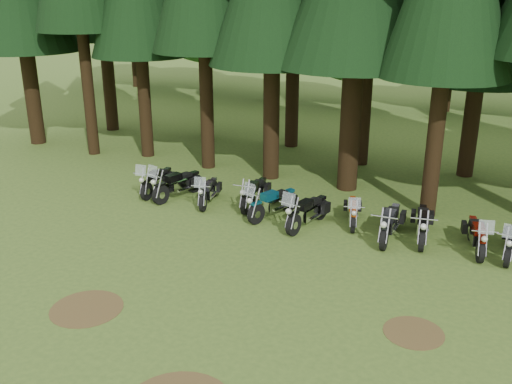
# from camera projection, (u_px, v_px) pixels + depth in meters

# --- Properties ---
(ground) EXTENTS (120.00, 120.00, 0.00)m
(ground) POSITION_uv_depth(u_px,v_px,m) (232.00, 299.00, 14.56)
(ground) COLOR #3D5921
(ground) RESTS_ON ground
(decid_0) EXTENTS (8.00, 7.78, 10.00)m
(decid_0) POSITION_uv_depth(u_px,v_px,m) (132.00, 9.00, 43.03)
(decid_0) COLOR black
(decid_0) RESTS_ON ground
(decid_1) EXTENTS (7.91, 7.69, 9.88)m
(decid_1) POSITION_uv_depth(u_px,v_px,m) (205.00, 11.00, 40.95)
(decid_1) COLOR black
(decid_1) RESTS_ON ground
(decid_2) EXTENTS (6.72, 6.53, 8.40)m
(decid_2) POSITION_uv_depth(u_px,v_px,m) (269.00, 27.00, 38.13)
(decid_2) COLOR black
(decid_2) RESTS_ON ground
(decid_3) EXTENTS (6.12, 5.95, 7.65)m
(decid_3) POSITION_uv_depth(u_px,v_px,m) (353.00, 37.00, 36.21)
(decid_3) COLOR black
(decid_3) RESTS_ON ground
(decid_4) EXTENTS (5.93, 5.76, 7.41)m
(decid_4) POSITION_uv_depth(u_px,v_px,m) (459.00, 41.00, 34.67)
(decid_4) COLOR black
(decid_4) RESTS_ON ground
(dirt_patch_0) EXTENTS (1.80, 1.80, 0.01)m
(dirt_patch_0) POSITION_uv_depth(u_px,v_px,m) (87.00, 308.00, 14.11)
(dirt_patch_0) COLOR #4C3D1E
(dirt_patch_0) RESTS_ON ground
(dirt_patch_1) EXTENTS (1.40, 1.40, 0.01)m
(dirt_patch_1) POSITION_uv_depth(u_px,v_px,m) (414.00, 333.00, 13.13)
(dirt_patch_1) COLOR #4C3D1E
(dirt_patch_1) RESTS_ON ground
(motorcycle_0) EXTENTS (0.53, 2.32, 1.46)m
(motorcycle_0) POSITION_uv_depth(u_px,v_px,m) (157.00, 181.00, 21.81)
(motorcycle_0) COLOR black
(motorcycle_0) RESTS_ON ground
(motorcycle_1) EXTENTS (0.90, 2.46, 1.56)m
(motorcycle_1) POSITION_uv_depth(u_px,v_px,m) (178.00, 185.00, 21.31)
(motorcycle_1) COLOR black
(motorcycle_1) RESTS_ON ground
(motorcycle_2) EXTENTS (0.83, 2.15, 1.36)m
(motorcycle_2) POSITION_uv_depth(u_px,v_px,m) (208.00, 192.00, 20.75)
(motorcycle_2) COLOR black
(motorcycle_2) RESTS_ON ground
(motorcycle_3) EXTENTS (0.41, 2.34, 0.95)m
(motorcycle_3) POSITION_uv_depth(u_px,v_px,m) (254.00, 193.00, 20.54)
(motorcycle_3) COLOR black
(motorcycle_3) RESTS_ON ground
(motorcycle_4) EXTENTS (1.07, 2.35, 1.51)m
(motorcycle_4) POSITION_uv_depth(u_px,v_px,m) (273.00, 204.00, 19.53)
(motorcycle_4) COLOR black
(motorcycle_4) RESTS_ON ground
(motorcycle_5) EXTENTS (0.76, 2.45, 1.54)m
(motorcycle_5) POSITION_uv_depth(u_px,v_px,m) (307.00, 213.00, 18.72)
(motorcycle_5) COLOR black
(motorcycle_5) RESTS_ON ground
(motorcycle_6) EXTENTS (0.88, 2.04, 1.30)m
(motorcycle_6) POSITION_uv_depth(u_px,v_px,m) (353.00, 212.00, 18.98)
(motorcycle_6) COLOR black
(motorcycle_6) RESTS_ON ground
(motorcycle_7) EXTENTS (0.39, 2.44, 0.99)m
(motorcycle_7) POSITION_uv_depth(u_px,v_px,m) (390.00, 224.00, 17.85)
(motorcycle_7) COLOR black
(motorcycle_7) RESTS_ON ground
(motorcycle_8) EXTENTS (0.58, 2.37, 0.97)m
(motorcycle_8) POSITION_uv_depth(u_px,v_px,m) (422.00, 225.00, 17.79)
(motorcycle_8) COLOR black
(motorcycle_8) RESTS_ON ground
(motorcycle_9) EXTENTS (0.86, 2.25, 1.43)m
(motorcycle_9) POSITION_uv_depth(u_px,v_px,m) (476.00, 236.00, 17.04)
(motorcycle_9) COLOR black
(motorcycle_9) RESTS_ON ground
(motorcycle_10) EXTENTS (0.47, 2.24, 1.40)m
(motorcycle_10) POSITION_uv_depth(u_px,v_px,m) (512.00, 242.00, 16.67)
(motorcycle_10) COLOR black
(motorcycle_10) RESTS_ON ground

